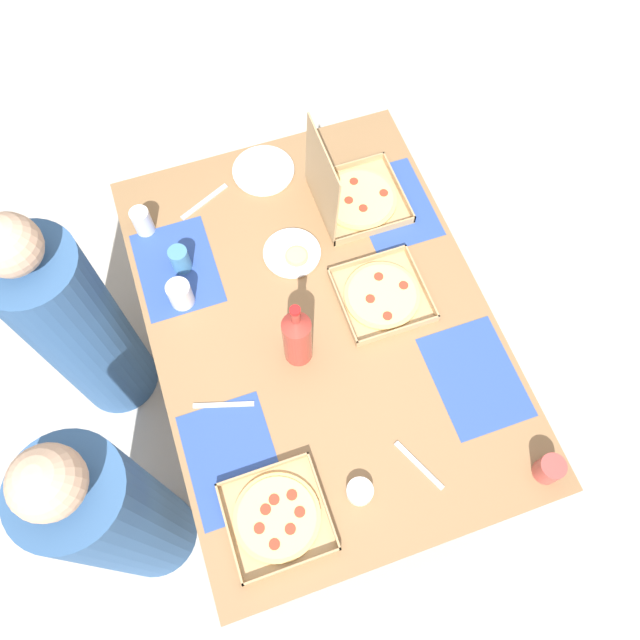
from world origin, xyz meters
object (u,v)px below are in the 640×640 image
(cup_spare, at_px, (180,260))
(condiment_bowl, at_px, (360,491))
(pizza_box_center, at_px, (277,517))
(cup_clear_right, at_px, (180,294))
(cup_clear_left, at_px, (142,221))
(diner_left_seat, at_px, (117,515))
(diner_right_seat, at_px, (79,328))
(plate_far_left, at_px, (292,254))
(pizza_box_corner_left, at_px, (382,295))
(plate_middle, at_px, (264,171))
(soda_bottle, at_px, (297,337))
(cup_red, at_px, (549,469))
(pizza_box_corner_right, at_px, (351,195))

(cup_spare, relative_size, condiment_bowl, 1.28)
(pizza_box_center, height_order, cup_clear_right, cup_clear_right)
(cup_clear_left, relative_size, diner_left_seat, 0.09)
(cup_clear_left, relative_size, condiment_bowl, 1.34)
(pizza_box_center, distance_m, condiment_bowl, 0.25)
(pizza_box_center, distance_m, cup_spare, 0.90)
(cup_clear_right, distance_m, diner_right_seat, 0.49)
(cup_clear_right, bearing_deg, diner_right_seat, 71.79)
(plate_far_left, xyz_separation_m, cup_spare, (0.08, 0.37, 0.04))
(pizza_box_corner_left, relative_size, plate_middle, 1.26)
(soda_bottle, relative_size, diner_left_seat, 0.27)
(cup_clear_left, xyz_separation_m, diner_left_seat, (-0.88, 0.34, -0.26))
(diner_right_seat, bearing_deg, pizza_box_center, -151.57)
(plate_middle, relative_size, condiment_bowl, 2.90)
(cup_spare, relative_size, diner_left_seat, 0.08)
(plate_middle, bearing_deg, pizza_box_center, 164.75)
(plate_middle, xyz_separation_m, diner_left_seat, (-0.99, 0.81, -0.22))
(cup_clear_left, distance_m, condiment_bowl, 1.17)
(soda_bottle, xyz_separation_m, condiment_bowl, (-0.47, -0.03, -0.11))
(plate_far_left, relative_size, soda_bottle, 0.62)
(pizza_box_corner_left, relative_size, soda_bottle, 0.90)
(pizza_box_center, relative_size, cup_red, 3.32)
(plate_middle, distance_m, cup_clear_right, 0.59)
(cup_clear_left, height_order, condiment_bowl, cup_clear_left)
(pizza_box_corner_right, relative_size, cup_spare, 3.39)
(pizza_box_corner_right, relative_size, plate_far_left, 1.71)
(plate_middle, distance_m, cup_clear_left, 0.48)
(cup_clear_left, distance_m, cup_red, 1.54)
(plate_middle, bearing_deg, soda_bottle, 171.57)
(pizza_box_corner_right, relative_size, cup_clear_left, 3.25)
(cup_clear_right, height_order, cup_red, cup_clear_right)
(plate_far_left, relative_size, cup_spare, 1.98)
(pizza_box_corner_right, xyz_separation_m, cup_red, (-1.09, -0.21, -0.01))
(cup_red, bearing_deg, cup_spare, 39.35)
(cup_red, distance_m, diner_right_seat, 1.66)
(cup_clear_right, relative_size, condiment_bowl, 1.25)
(plate_middle, bearing_deg, cup_clear_right, 135.65)
(cup_clear_right, relative_size, diner_right_seat, 0.08)
(soda_bottle, relative_size, diner_right_seat, 0.27)
(plate_middle, distance_m, plate_far_left, 0.37)
(pizza_box_corner_left, bearing_deg, soda_bottle, 107.38)
(soda_bottle, relative_size, cup_clear_left, 3.07)
(cup_clear_left, relative_size, cup_clear_right, 1.07)
(cup_red, bearing_deg, pizza_box_center, 80.31)
(diner_left_seat, distance_m, diner_right_seat, 0.70)
(plate_far_left, xyz_separation_m, cup_red, (-0.95, -0.48, 0.03))
(soda_bottle, height_order, cup_spare, soda_bottle)
(pizza_box_corner_right, distance_m, soda_bottle, 0.62)
(diner_left_seat, bearing_deg, pizza_box_corner_left, -70.73)
(pizza_box_corner_right, bearing_deg, cup_clear_right, 105.56)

